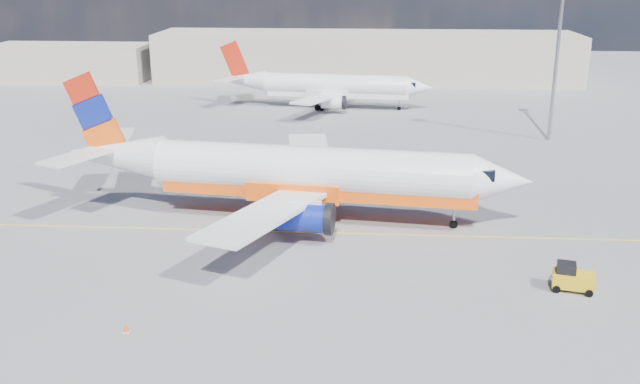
# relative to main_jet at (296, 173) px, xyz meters

# --- Properties ---
(ground) EXTENTS (240.00, 240.00, 0.00)m
(ground) POSITION_rel_main_jet_xyz_m (-0.07, -6.14, -3.74)
(ground) COLOR slate
(ground) RESTS_ON ground
(taxi_line) EXTENTS (70.00, 0.15, 0.01)m
(taxi_line) POSITION_rel_main_jet_xyz_m (-0.07, -3.14, -3.74)
(taxi_line) COLOR yellow
(taxi_line) RESTS_ON ground
(terminal_main) EXTENTS (70.00, 14.00, 8.00)m
(terminal_main) POSITION_rel_main_jet_xyz_m (4.93, 68.86, 0.26)
(terminal_main) COLOR #A8A191
(terminal_main) RESTS_ON ground
(terminal_annex) EXTENTS (26.00, 10.00, 6.00)m
(terminal_annex) POSITION_rel_main_jet_xyz_m (-45.07, 65.86, -0.74)
(terminal_annex) COLOR #A8A191
(terminal_annex) RESTS_ON ground
(main_jet) EXTENTS (37.06, 29.10, 11.23)m
(main_jet) POSITION_rel_main_jet_xyz_m (0.00, 0.00, 0.00)
(main_jet) COLOR white
(main_jet) RESTS_ON ground
(second_jet) EXTENTS (29.58, 23.27, 8.97)m
(second_jet) POSITION_rel_main_jet_xyz_m (-0.03, 44.62, -0.75)
(second_jet) COLOR white
(second_jet) RESTS_ON ground
(gse_tug) EXTENTS (2.70, 2.02, 1.75)m
(gse_tug) POSITION_rel_main_jet_xyz_m (18.25, -11.85, -2.91)
(gse_tug) COLOR black
(gse_tug) RESTS_ON ground
(traffic_cone) EXTENTS (0.35, 0.35, 0.49)m
(traffic_cone) POSITION_rel_main_jet_xyz_m (-7.56, -18.86, -3.50)
(traffic_cone) COLOR white
(traffic_cone) RESTS_ON ground
(floodlight_mast) EXTENTS (1.40, 1.40, 19.16)m
(floodlight_mast) POSITION_rel_main_jet_xyz_m (26.08, 27.69, 7.74)
(floodlight_mast) COLOR #9898A0
(floodlight_mast) RESTS_ON ground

